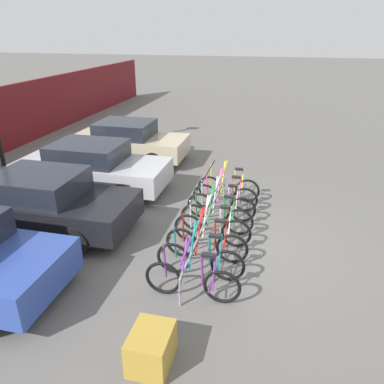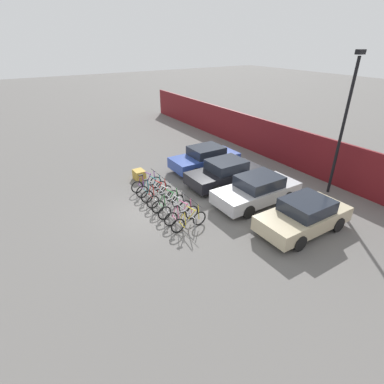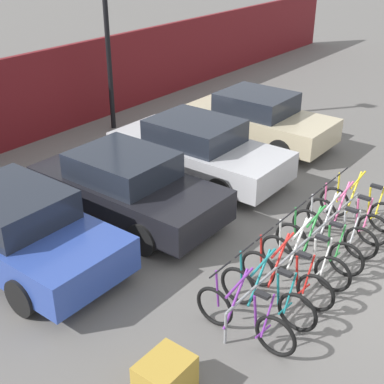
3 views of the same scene
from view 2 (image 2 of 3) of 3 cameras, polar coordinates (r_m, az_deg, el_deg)
ground_plane at (r=14.14m, az=-6.96°, el=-3.46°), size 120.00×120.00×0.00m
hoarding_wall at (r=19.21m, az=19.40°, el=7.61°), size 36.00×0.16×2.40m
bike_rack at (r=14.15m, az=-4.61°, el=-1.01°), size 4.78×0.04×0.57m
bicycle_purple at (r=15.86m, az=-8.67°, el=1.56°), size 0.68×1.71×1.05m
bicycle_teal at (r=15.33m, az=-7.68°, el=0.68°), size 0.68×1.71×1.05m
bicycle_red at (r=14.85m, az=-6.70°, el=-0.19°), size 0.68×1.71×1.05m
bicycle_white at (r=14.34m, az=-5.59°, el=-1.17°), size 0.68×1.71×1.05m
bicycle_green at (r=13.92m, az=-4.58°, el=-2.07°), size 0.68×1.71×1.05m
bicycle_silver at (r=13.43m, az=-3.27°, el=-3.22°), size 0.68×1.71×1.05m
bicycle_pink at (r=12.99m, az=-2.00°, el=-4.34°), size 0.68×1.71×1.05m
bicycle_yellow at (r=12.55m, az=-0.61°, el=-5.55°), size 0.68×1.71×1.05m
car_blue at (r=18.26m, az=2.49°, el=6.46°), size 1.91×4.17×1.40m
car_black at (r=16.29m, az=6.28°, el=3.65°), size 1.91×4.14×1.40m
car_silver at (r=14.68m, az=12.30°, el=0.38°), size 1.91×4.32×1.40m
car_beige at (r=13.16m, az=20.54°, el=-4.21°), size 1.91×4.07×1.40m
lamp_post at (r=16.05m, az=27.03°, el=12.01°), size 0.24×0.44×6.76m
cargo_crate at (r=17.24m, az=-10.03°, el=3.25°), size 0.70×0.56×0.55m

